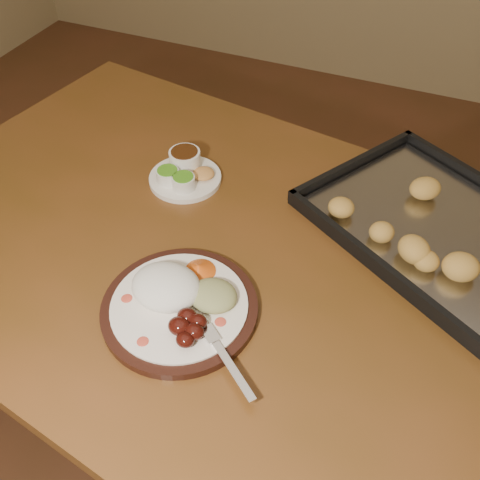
% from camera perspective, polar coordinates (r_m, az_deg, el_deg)
% --- Properties ---
extents(ground, '(4.00, 4.00, 0.00)m').
position_cam_1_polar(ground, '(1.76, -4.51, -13.24)').
color(ground, brown).
rests_on(ground, ground).
extents(dining_table, '(1.63, 1.14, 0.75)m').
position_cam_1_polar(dining_table, '(1.09, 0.28, -5.27)').
color(dining_table, brown).
rests_on(dining_table, ground).
extents(dinner_plate, '(0.32, 0.27, 0.06)m').
position_cam_1_polar(dinner_plate, '(0.93, -6.45, -6.47)').
color(dinner_plate, black).
rests_on(dinner_plate, dining_table).
extents(condiment_saucer, '(0.16, 0.16, 0.05)m').
position_cam_1_polar(condiment_saucer, '(1.18, -5.99, 7.18)').
color(condiment_saucer, white).
rests_on(condiment_saucer, dining_table).
extents(baking_tray, '(0.62, 0.57, 0.05)m').
position_cam_1_polar(baking_tray, '(1.12, 20.80, 1.26)').
color(baking_tray, black).
rests_on(baking_tray, dining_table).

